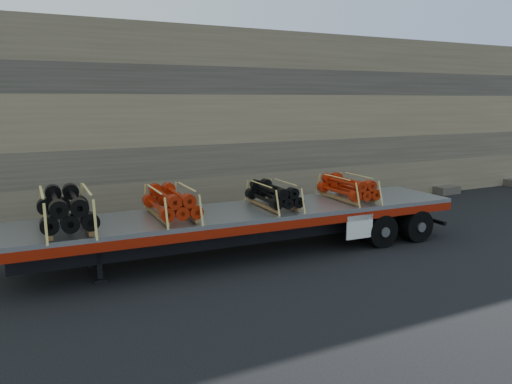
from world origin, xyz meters
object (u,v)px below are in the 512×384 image
Objects in this scene: bundle_front at (66,210)px; bundle_midfront at (171,203)px; bundle_rear at (348,188)px; trailer at (248,232)px; bundle_midrear at (273,195)px.

bundle_front is 1.16× the size of bundle_midfront.
bundle_rear is at bearing -0.00° from bundle_midfront.
trailer is 6.51× the size of bundle_rear.
bundle_rear is (8.33, -0.28, -0.09)m from bundle_front.
trailer is 2.47m from bundle_midfront.
bundle_midrear is (0.82, -0.03, 1.00)m from trailer.
bundle_midfront is at bearing 180.00° from bundle_midrear.
bundle_front is 1.25× the size of bundle_rear.
trailer is 5.22× the size of bundle_front.
bundle_midfront is at bearing 180.00° from bundle_rear.
bundle_midrear is (5.71, -0.19, -0.10)m from bundle_front.
bundle_front reaches higher than trailer.
trailer is at bearing -180.00° from bundle_midrear.
bundle_rear is at bearing 0.00° from bundle_midrear.
bundle_midrear is at bearing -0.00° from bundle_front.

